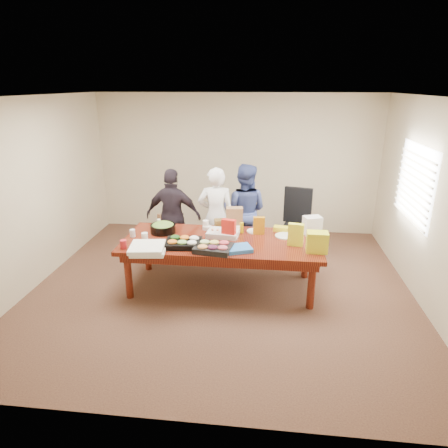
# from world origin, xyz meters

# --- Properties ---
(floor) EXTENTS (5.50, 5.00, 0.02)m
(floor) POSITION_xyz_m (0.00, 0.00, -0.01)
(floor) COLOR #47301E
(floor) RESTS_ON ground
(ceiling) EXTENTS (5.50, 5.00, 0.02)m
(ceiling) POSITION_xyz_m (0.00, 0.00, 2.71)
(ceiling) COLOR white
(ceiling) RESTS_ON wall_back
(wall_back) EXTENTS (5.50, 0.04, 2.70)m
(wall_back) POSITION_xyz_m (0.00, 2.50, 1.35)
(wall_back) COLOR beige
(wall_back) RESTS_ON floor
(wall_front) EXTENTS (5.50, 0.04, 2.70)m
(wall_front) POSITION_xyz_m (0.00, -2.50, 1.35)
(wall_front) COLOR beige
(wall_front) RESTS_ON floor
(wall_left) EXTENTS (0.04, 5.00, 2.70)m
(wall_left) POSITION_xyz_m (-2.75, 0.00, 1.35)
(wall_left) COLOR beige
(wall_left) RESTS_ON floor
(wall_right) EXTENTS (0.04, 5.00, 2.70)m
(wall_right) POSITION_xyz_m (2.75, 0.00, 1.35)
(wall_right) COLOR beige
(wall_right) RESTS_ON floor
(window_panel) EXTENTS (0.03, 1.40, 1.10)m
(window_panel) POSITION_xyz_m (2.72, 0.60, 1.50)
(window_panel) COLOR white
(window_panel) RESTS_ON wall_right
(window_blinds) EXTENTS (0.04, 1.36, 1.00)m
(window_blinds) POSITION_xyz_m (2.68, 0.60, 1.50)
(window_blinds) COLOR beige
(window_blinds) RESTS_ON wall_right
(conference_table) EXTENTS (2.80, 1.20, 0.75)m
(conference_table) POSITION_xyz_m (0.00, 0.00, 0.38)
(conference_table) COLOR #4C1C0F
(conference_table) RESTS_ON floor
(office_chair) EXTENTS (0.71, 0.71, 1.14)m
(office_chair) POSITION_xyz_m (1.16, 1.20, 0.57)
(office_chair) COLOR black
(office_chair) RESTS_ON floor
(person_center) EXTENTS (0.62, 0.43, 1.62)m
(person_center) POSITION_xyz_m (-0.19, 0.86, 0.81)
(person_center) COLOR white
(person_center) RESTS_ON floor
(person_right) EXTENTS (0.87, 0.73, 1.62)m
(person_right) POSITION_xyz_m (0.25, 1.20, 0.81)
(person_right) COLOR #3E4C8D
(person_right) RESTS_ON floor
(person_left) EXTENTS (0.95, 0.45, 1.58)m
(person_left) POSITION_xyz_m (-0.90, 0.86, 0.79)
(person_left) COLOR black
(person_left) RESTS_ON floor
(veggie_tray) EXTENTS (0.52, 0.42, 0.07)m
(veggie_tray) POSITION_xyz_m (-0.49, -0.27, 0.79)
(veggie_tray) COLOR black
(veggie_tray) RESTS_ON conference_table
(fruit_tray) EXTENTS (0.53, 0.45, 0.07)m
(fruit_tray) POSITION_xyz_m (-0.06, -0.39, 0.79)
(fruit_tray) COLOR black
(fruit_tray) RESTS_ON conference_table
(sheet_cake) EXTENTS (0.48, 0.38, 0.08)m
(sheet_cake) POSITION_xyz_m (0.00, 0.16, 0.79)
(sheet_cake) COLOR silver
(sheet_cake) RESTS_ON conference_table
(salad_bowl) EXTENTS (0.48, 0.48, 0.12)m
(salad_bowl) POSITION_xyz_m (-0.90, 0.20, 0.81)
(salad_bowl) COLOR black
(salad_bowl) RESTS_ON conference_table
(chip_bag_blue) EXTENTS (0.43, 0.38, 0.05)m
(chip_bag_blue) POSITION_xyz_m (0.26, -0.35, 0.78)
(chip_bag_blue) COLOR blue
(chip_bag_blue) RESTS_ON conference_table
(chip_bag_red) EXTENTS (0.21, 0.13, 0.29)m
(chip_bag_red) POSITION_xyz_m (0.10, 0.06, 0.90)
(chip_bag_red) COLOR red
(chip_bag_red) RESTS_ON conference_table
(chip_bag_yellow) EXTENTS (0.22, 0.12, 0.32)m
(chip_bag_yellow) POSITION_xyz_m (1.03, -0.08, 0.91)
(chip_bag_yellow) COLOR yellow
(chip_bag_yellow) RESTS_ON conference_table
(chip_bag_orange) EXTENTS (0.17, 0.09, 0.26)m
(chip_bag_orange) POSITION_xyz_m (0.52, 0.30, 0.88)
(chip_bag_orange) COLOR #C67D0D
(chip_bag_orange) RESTS_ON conference_table
(mayo_jar) EXTENTS (0.10, 0.10, 0.14)m
(mayo_jar) POSITION_xyz_m (-0.29, 0.41, 0.82)
(mayo_jar) COLOR white
(mayo_jar) RESTS_ON conference_table
(mustard_bottle) EXTENTS (0.06, 0.06, 0.16)m
(mustard_bottle) POSITION_xyz_m (0.26, 0.32, 0.83)
(mustard_bottle) COLOR #DBB500
(mustard_bottle) RESTS_ON conference_table
(dressing_bottle) EXTENTS (0.07, 0.07, 0.19)m
(dressing_bottle) POSITION_xyz_m (-1.04, 0.50, 0.84)
(dressing_bottle) COLOR brown
(dressing_bottle) RESTS_ON conference_table
(ranch_bottle) EXTENTS (0.06, 0.06, 0.17)m
(ranch_bottle) POSITION_xyz_m (-1.00, 0.32, 0.83)
(ranch_bottle) COLOR beige
(ranch_bottle) RESTS_ON conference_table
(banana_bunch) EXTENTS (0.23, 0.16, 0.07)m
(banana_bunch) POSITION_xyz_m (0.85, 0.45, 0.79)
(banana_bunch) COLOR yellow
(banana_bunch) RESTS_ON conference_table
(bread_loaf) EXTENTS (0.36, 0.23, 0.13)m
(bread_loaf) POSITION_xyz_m (-0.00, 0.52, 0.82)
(bread_loaf) COLOR brown
(bread_loaf) RESTS_ON conference_table
(kraft_bag) EXTENTS (0.27, 0.18, 0.33)m
(kraft_bag) POSITION_xyz_m (0.14, 0.51, 0.91)
(kraft_bag) COLOR olive
(kraft_bag) RESTS_ON conference_table
(red_cup) EXTENTS (0.09, 0.09, 0.12)m
(red_cup) POSITION_xyz_m (-1.28, -0.45, 0.81)
(red_cup) COLOR red
(red_cup) RESTS_ON conference_table
(clear_cup_a) EXTENTS (0.09, 0.09, 0.12)m
(clear_cup_a) POSITION_xyz_m (-1.07, -0.17, 0.81)
(clear_cup_a) COLOR white
(clear_cup_a) RESTS_ON conference_table
(clear_cup_b) EXTENTS (0.08, 0.08, 0.11)m
(clear_cup_b) POSITION_xyz_m (-1.30, -0.02, 0.80)
(clear_cup_b) COLOR silver
(clear_cup_b) RESTS_ON conference_table
(pizza_box_lower) EXTENTS (0.49, 0.49, 0.05)m
(pizza_box_lower) POSITION_xyz_m (-0.91, -0.52, 0.78)
(pizza_box_lower) COLOR white
(pizza_box_lower) RESTS_ON conference_table
(pizza_box_upper) EXTENTS (0.49, 0.49, 0.05)m
(pizza_box_upper) POSITION_xyz_m (-0.92, -0.55, 0.83)
(pizza_box_upper) COLOR white
(pizza_box_upper) RESTS_ON pizza_box_lower
(plate_a) EXTENTS (0.35, 0.35, 0.02)m
(plate_a) POSITION_xyz_m (0.90, 0.24, 0.76)
(plate_a) COLOR silver
(plate_a) RESTS_ON conference_table
(plate_b) EXTENTS (0.26, 0.26, 0.02)m
(plate_b) POSITION_xyz_m (0.46, 0.39, 0.76)
(plate_b) COLOR white
(plate_b) RESTS_ON conference_table
(dip_bowl_a) EXTENTS (0.18, 0.18, 0.07)m
(dip_bowl_a) POSITION_xyz_m (0.17, 0.40, 0.78)
(dip_bowl_a) COLOR beige
(dip_bowl_a) RESTS_ON conference_table
(dip_bowl_b) EXTENTS (0.15, 0.15, 0.05)m
(dip_bowl_b) POSITION_xyz_m (-0.27, 0.41, 0.78)
(dip_bowl_b) COLOR silver
(dip_bowl_b) RESTS_ON conference_table
(grocery_bag_white) EXTENTS (0.29, 0.25, 0.27)m
(grocery_bag_white) POSITION_xyz_m (1.30, 0.39, 0.88)
(grocery_bag_white) COLOR white
(grocery_bag_white) RESTS_ON conference_table
(grocery_bag_yellow) EXTENTS (0.28, 0.20, 0.28)m
(grocery_bag_yellow) POSITION_xyz_m (1.30, -0.27, 0.89)
(grocery_bag_yellow) COLOR yellow
(grocery_bag_yellow) RESTS_ON conference_table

